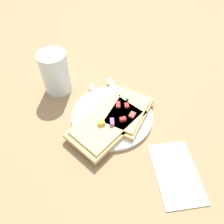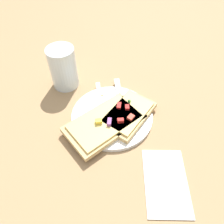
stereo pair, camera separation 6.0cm
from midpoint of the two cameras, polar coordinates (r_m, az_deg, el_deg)
ground_plane at (r=0.61m, az=-2.78°, el=-1.49°), size 4.00×4.00×0.00m
plate at (r=0.61m, az=-2.80°, el=-1.14°), size 0.23×0.23×0.01m
fork at (r=0.61m, az=-5.35°, el=-0.51°), size 0.22×0.06×0.01m
knife at (r=0.64m, az=-1.34°, el=3.28°), size 0.21×0.04×0.01m
pizza_slice_main at (r=0.57m, az=-4.29°, el=-3.23°), size 0.22×0.23×0.03m
pizza_slice_corner at (r=0.60m, az=1.39°, el=-0.18°), size 0.18×0.17×0.03m
crumb_scatter at (r=0.60m, az=-2.36°, el=-0.09°), size 0.10×0.09×0.01m
drinking_glass at (r=0.68m, az=-17.07°, el=9.58°), size 0.08×0.08×0.13m
napkin at (r=0.54m, az=13.34°, el=-15.38°), size 0.16×0.10×0.01m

